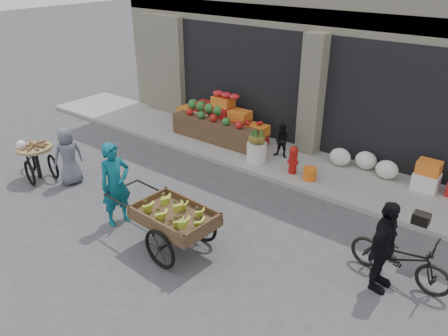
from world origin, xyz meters
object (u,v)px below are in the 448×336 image
Objects in this scene: seated_person at (282,141)px; vendor_grey at (68,156)px; fire_hydrant at (293,159)px; cyclist at (383,247)px; vendor_woman at (115,184)px; bicycle at (400,257)px; banana_cart at (172,213)px; tricycle_cart at (36,157)px; pineapple_bin at (257,152)px; orange_bucket at (310,174)px.

vendor_grey is (-3.37, -4.17, 0.12)m from seated_person.
vendor_grey is (-4.07, -3.52, 0.21)m from fire_hydrant.
vendor_grey is at bearing 100.82° from cyclist.
bicycle is at bearing -59.27° from vendor_woman.
fire_hydrant is 5.39m from vendor_grey.
banana_cart reaches higher than tricycle_cart.
tricycle_cart is at bearing 104.90° from bicycle.
vendor_woman is 5.10m from cyclist.
seated_person is (-0.70, 0.65, 0.08)m from fire_hydrant.
fire_hydrant is 0.44× the size of cyclist.
pineapple_bin is 0.30× the size of vendor_woman.
bicycle reaches higher than fire_hydrant.
cyclist is (-0.20, -0.40, 0.36)m from bicycle.
vendor_woman reaches higher than fire_hydrant.
cyclist is at bearing -62.81° from vendor_woman.
tricycle_cart is 8.15m from cyclist.
bicycle reaches higher than orange_bucket.
seated_person is 4.74m from vendor_woman.
banana_cart is at bearing 118.99° from bicycle.
fire_hydrant is 0.49× the size of tricycle_cart.
cyclist is at bearing 112.17° from vendor_grey.
seated_person is 0.57× the size of cyclist.
vendor_woman reaches higher than bicycle.
cyclist is at bearing -50.68° from seated_person.
tricycle_cart is 0.90× the size of cyclist.
pineapple_bin is 0.73× the size of fire_hydrant.
vendor_grey is at bearing 177.06° from banana_cart.
vendor_woman is 5.42m from bicycle.
fire_hydrant is at bearing -12.56° from vendor_woman.
vendor_grey is 0.87× the size of cyclist.
pineapple_bin is at bearing 176.42° from orange_bucket.
vendor_grey reaches higher than tricycle_cart.
pineapple_bin is 1.61m from orange_bucket.
banana_cart is at bearing -76.83° from vendor_woman.
tricycle_cart is 0.85× the size of bicycle.
pineapple_bin is 0.37× the size of vendor_grey.
orange_bucket is at bearing 47.07° from tricycle_cart.
vendor_grey reaches higher than banana_cart.
pineapple_bin is 0.30× the size of bicycle.
orange_bucket is 0.22× the size of tricycle_cart.
tricycle_cart is at bearing -145.06° from orange_bucket.
tricycle_cart is 8.41m from bicycle.
seated_person is 0.64× the size of tricycle_cart.
vendor_grey is (-4.57, -3.47, 0.44)m from orange_bucket.
tricycle_cart is (-4.66, 0.07, -0.21)m from banana_cart.
banana_cart reaches higher than bicycle.
pineapple_bin is 1.11m from fire_hydrant.
cyclist reaches higher than vendor_grey.
vendor_woman reaches higher than banana_cart.
vendor_woman is (-0.72, -4.00, 0.51)m from pineapple_bin.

